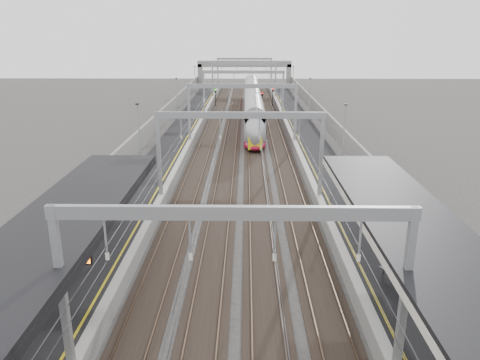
{
  "coord_description": "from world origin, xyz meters",
  "views": [
    {
      "loc": [
        0.47,
        -13.1,
        13.33
      ],
      "look_at": [
        0.0,
        21.99,
        2.21
      ],
      "focal_mm": 35.0,
      "sensor_mm": 36.0,
      "label": 1
    }
  ],
  "objects_px": {
    "train": "(253,108)",
    "signal_green": "(216,94)",
    "overbridge": "(244,68)",
    "bench": "(393,271)"
  },
  "relations": [
    {
      "from": "overbridge",
      "to": "train",
      "type": "relative_size",
      "value": 0.47
    },
    {
      "from": "bench",
      "to": "signal_green",
      "type": "relative_size",
      "value": 0.48
    },
    {
      "from": "train",
      "to": "signal_green",
      "type": "height_order",
      "value": "train"
    },
    {
      "from": "bench",
      "to": "signal_green",
      "type": "xyz_separation_m",
      "value": [
        -13.34,
        65.02,
        0.91
      ]
    },
    {
      "from": "bench",
      "to": "signal_green",
      "type": "bearing_deg",
      "value": 101.59
    },
    {
      "from": "overbridge",
      "to": "signal_green",
      "type": "xyz_separation_m",
      "value": [
        -5.2,
        -26.29,
        -2.89
      ]
    },
    {
      "from": "bench",
      "to": "signal_green",
      "type": "height_order",
      "value": "signal_green"
    },
    {
      "from": "train",
      "to": "bench",
      "type": "height_order",
      "value": "train"
    },
    {
      "from": "overbridge",
      "to": "signal_green",
      "type": "distance_m",
      "value": 26.95
    },
    {
      "from": "train",
      "to": "signal_green",
      "type": "bearing_deg",
      "value": 116.52
    }
  ]
}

